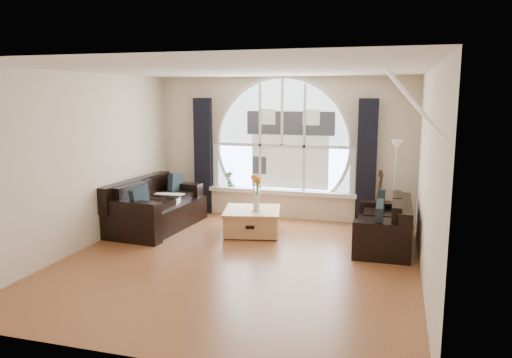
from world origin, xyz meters
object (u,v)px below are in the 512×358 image
(coffee_chest, at_px, (252,220))
(vase_flowers, at_px, (256,188))
(sofa_left, at_px, (157,206))
(floor_lamp, at_px, (395,186))
(sofa_right, at_px, (383,222))
(guitar, at_px, (379,199))
(potted_plant, at_px, (229,179))

(coffee_chest, height_order, vase_flowers, vase_flowers)
(sofa_left, relative_size, vase_flowers, 2.82)
(coffee_chest, xyz_separation_m, floor_lamp, (2.34, 0.81, 0.57))
(sofa_left, relative_size, sofa_right, 1.20)
(sofa_left, bearing_deg, coffee_chest, 9.80)
(sofa_right, height_order, guitar, guitar)
(vase_flowers, distance_m, guitar, 2.27)
(sofa_left, bearing_deg, guitar, 21.55)
(sofa_left, relative_size, potted_plant, 6.30)
(sofa_left, xyz_separation_m, guitar, (3.81, 1.15, 0.13))
(coffee_chest, xyz_separation_m, potted_plant, (-0.84, 1.22, 0.48))
(sofa_left, height_order, sofa_right, sofa_left)
(potted_plant, bearing_deg, coffee_chest, -55.60)
(guitar, bearing_deg, vase_flowers, -128.65)
(coffee_chest, height_order, floor_lamp, floor_lamp)
(sofa_left, distance_m, sofa_right, 3.91)
(vase_flowers, bearing_deg, guitar, 28.40)
(sofa_right, bearing_deg, vase_flowers, 177.82)
(vase_flowers, bearing_deg, sofa_left, -177.49)
(potted_plant, bearing_deg, vase_flowers, -54.19)
(coffee_chest, bearing_deg, guitar, 13.47)
(coffee_chest, bearing_deg, sofa_right, -15.90)
(guitar, bearing_deg, potted_plant, -161.40)
(sofa_right, distance_m, guitar, 1.15)
(sofa_right, height_order, coffee_chest, sofa_right)
(coffee_chest, relative_size, guitar, 0.89)
(sofa_right, bearing_deg, coffee_chest, 175.97)
(coffee_chest, relative_size, floor_lamp, 0.59)
(sofa_right, relative_size, coffee_chest, 1.75)
(sofa_left, height_order, vase_flowers, vase_flowers)
(vase_flowers, bearing_deg, potted_plant, 125.81)
(sofa_right, xyz_separation_m, floor_lamp, (0.15, 0.95, 0.40))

